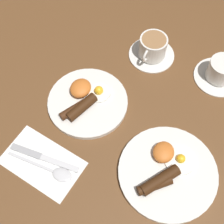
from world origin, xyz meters
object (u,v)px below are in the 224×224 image
Objects in this scene: teacup_near at (152,49)px; knife at (40,156)px; breakfast_plate_far at (167,171)px; teacup_far at (221,71)px; spoon at (56,172)px; breakfast_plate_near at (86,101)px.

teacup_near reaches higher than knife.
breakfast_plate_far is 1.77× the size of teacup_near.
knife is (0.46, -0.13, -0.03)m from teacup_near.
teacup_far is at bearing 175.44° from breakfast_plate_far.
teacup_far is at bearing 55.31° from spoon.
teacup_far is 0.75× the size of knife.
teacup_far reaches higher than spoon.
teacup_far is at bearing 129.78° from breakfast_plate_near.
breakfast_plate_near and breakfast_plate_far have the same top height.
spoon is at bearing -63.05° from breakfast_plate_far.
teacup_near reaches higher than breakfast_plate_far.
spoon is (0.49, -0.29, -0.02)m from teacup_far.
breakfast_plate_near is 0.23m from spoon.
knife is at bearing -7.76° from breakfast_plate_near.
spoon is (0.22, 0.03, -0.00)m from breakfast_plate_near.
breakfast_plate_far is 1.74× the size of teacup_far.
breakfast_plate_far reaches higher than spoon.
teacup_near is 0.74× the size of knife.
spoon is (0.13, -0.26, -0.00)m from breakfast_plate_far.
breakfast_plate_far is 0.34m from knife.
breakfast_plate_near is 0.27m from teacup_near.
teacup_far is (-0.27, 0.32, 0.02)m from breakfast_plate_near.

